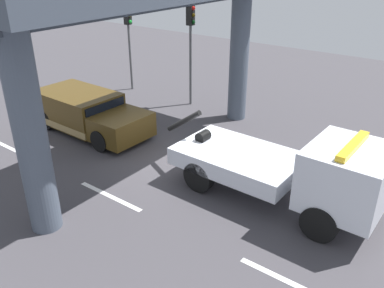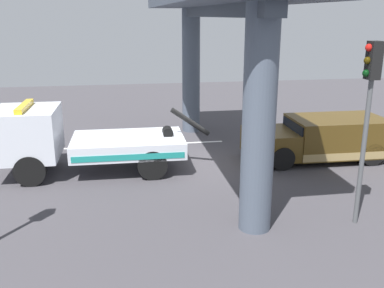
{
  "view_description": "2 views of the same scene",
  "coord_description": "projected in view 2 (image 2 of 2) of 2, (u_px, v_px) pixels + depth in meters",
  "views": [
    {
      "loc": [
        8.33,
        -9.82,
        6.86
      ],
      "look_at": [
        1.63,
        -0.9,
        1.48
      ],
      "focal_mm": 37.68,
      "sensor_mm": 36.0,
      "label": 1
    },
    {
      "loc": [
        2.97,
        14.76,
        5.26
      ],
      "look_at": [
        0.66,
        0.91,
        1.1
      ],
      "focal_mm": 40.79,
      "sensor_mm": 36.0,
      "label": 2
    }
  ],
  "objects": [
    {
      "name": "tow_truck_white",
      "position": [
        71.0,
        139.0,
        14.85
      ],
      "size": [
        7.27,
        2.5,
        2.46
      ],
      "color": "silver",
      "rests_on": "ground"
    },
    {
      "name": "traffic_light_far",
      "position": [
        369.0,
        95.0,
        10.55
      ],
      "size": [
        0.39,
        0.32,
        4.68
      ],
      "color": "#515456",
      "rests_on": "ground"
    },
    {
      "name": "lane_stripe_east",
      "position": [
        47.0,
        149.0,
        17.76
      ],
      "size": [
        2.6,
        0.16,
        0.01
      ],
      "primitive_type": "cube",
      "color": "silver",
      "rests_on": "ground"
    },
    {
      "name": "towed_van_green",
      "position": [
        322.0,
        139.0,
        16.4
      ],
      "size": [
        5.23,
        2.28,
        1.58
      ],
      "color": "#4C3814",
      "rests_on": "ground"
    },
    {
      "name": "lane_stripe_mid",
      "position": [
        192.0,
        143.0,
        18.71
      ],
      "size": [
        2.6,
        0.16,
        0.01
      ],
      "primitive_type": "cube",
      "color": "silver",
      "rests_on": "ground"
    },
    {
      "name": "overpass_structure",
      "position": [
        216.0,
        9.0,
        14.42
      ],
      "size": [
        3.6,
        11.99,
        6.4
      ],
      "color": "#4C5666",
      "rests_on": "ground"
    },
    {
      "name": "lane_stripe_west",
      "position": [
        323.0,
        136.0,
        19.65
      ],
      "size": [
        2.6,
        0.16,
        0.01
      ],
      "primitive_type": "cube",
      "color": "silver",
      "rests_on": "ground"
    },
    {
      "name": "ground_plane",
      "position": [
        206.0,
        166.0,
        15.93
      ],
      "size": [
        60.0,
        40.0,
        0.1
      ],
      "primitive_type": "cube",
      "color": "#423F44"
    }
  ]
}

